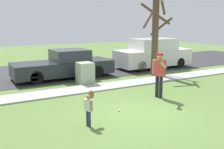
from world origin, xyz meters
TOP-DOWN VIEW (x-y plane):
  - ground_plane at (0.00, 3.50)m, footprint 48.00×48.00m
  - sidewalk_strip at (0.00, 3.60)m, footprint 36.00×1.20m
  - road_surface at (0.00, 8.60)m, footprint 36.00×6.80m
  - person_adult at (1.74, 1.07)m, footprint 0.66×0.80m
  - person_child at (-1.78, -0.14)m, footprint 0.41×0.48m
  - baseball at (-0.44, 0.43)m, footprint 0.07×0.07m
  - utility_cabinet at (0.18, 4.66)m, footprint 0.72×0.74m
  - street_tree_near at (4.39, 4.68)m, footprint 1.84×1.88m
  - parked_pickup_dark at (-0.21, 6.49)m, footprint 5.20×1.95m
  - parked_van_white at (5.84, 6.66)m, footprint 5.00×1.95m

SIDE VIEW (x-z plane):
  - ground_plane at x=0.00m, z-range 0.00..0.00m
  - road_surface at x=0.00m, z-range 0.00..0.02m
  - sidewalk_strip at x=0.00m, z-range 0.00..0.06m
  - baseball at x=-0.44m, z-range 0.00..0.07m
  - utility_cabinet at x=0.18m, z-range 0.00..1.03m
  - person_child at x=-1.78m, z-range 0.15..1.13m
  - parked_pickup_dark at x=-0.21m, z-range -0.06..1.41m
  - parked_van_white at x=5.84m, z-range -0.04..1.84m
  - person_adult at x=1.74m, z-range 0.22..1.96m
  - street_tree_near at x=4.39m, z-range 0.16..4.29m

